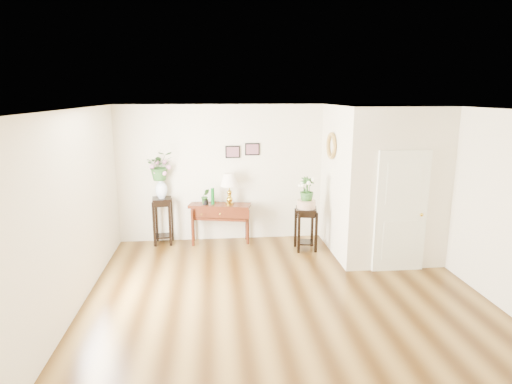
{
  "coord_description": "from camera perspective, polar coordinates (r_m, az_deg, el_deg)",
  "views": [
    {
      "loc": [
        -1.05,
        -5.91,
        3.0
      ],
      "look_at": [
        -0.32,
        1.3,
        1.33
      ],
      "focal_mm": 30.0,
      "sensor_mm": 36.0,
      "label": 1
    }
  ],
  "objects": [
    {
      "name": "art_print_left",
      "position": [
        8.73,
        -3.12,
        5.36
      ],
      "size": [
        0.3,
        0.02,
        0.25
      ],
      "primitive_type": "cube",
      "color": "black",
      "rests_on": "wall_back"
    },
    {
      "name": "plant_stand_b",
      "position": [
        8.44,
        6.63,
        -4.91
      ],
      "size": [
        0.47,
        0.47,
        0.85
      ],
      "primitive_type": "cube",
      "rotation": [
        0.0,
        0.0,
        -0.2
      ],
      "color": "black",
      "rests_on": "floor"
    },
    {
      "name": "table_lamp",
      "position": [
        8.62,
        -3.58,
        0.67
      ],
      "size": [
        0.44,
        0.44,
        0.64
      ],
      "primitive_type": "cube",
      "rotation": [
        0.0,
        0.0,
        -0.23
      ],
      "color": "#AE8B21",
      "rests_on": "console_table"
    },
    {
      "name": "wall_left",
      "position": [
        6.43,
        -23.26,
        -2.55
      ],
      "size": [
        0.02,
        5.5,
        2.8
      ],
      "primitive_type": "cube",
      "color": "#EBE2C4",
      "rests_on": "ground"
    },
    {
      "name": "plant_stand_a",
      "position": [
        8.91,
        -12.3,
        -3.78
      ],
      "size": [
        0.42,
        0.42,
        0.96
      ],
      "primitive_type": "cube",
      "rotation": [
        0.0,
        0.0,
        0.12
      ],
      "color": "black",
      "rests_on": "floor"
    },
    {
      "name": "lily_arrangement",
      "position": [
        8.65,
        -12.67,
        3.67
      ],
      "size": [
        0.62,
        0.57,
        0.58
      ],
      "primitive_type": "imported",
      "rotation": [
        0.0,
        0.0,
        0.24
      ],
      "color": "#265220",
      "rests_on": "porcelain_vase"
    },
    {
      "name": "wall_ornament",
      "position": [
        8.17,
        10.0,
        6.08
      ],
      "size": [
        0.07,
        0.51,
        0.51
      ],
      "primitive_type": "torus",
      "rotation": [
        0.0,
        1.57,
        0.0
      ],
      "color": "#AC883D",
      "rests_on": "partition"
    },
    {
      "name": "narcissus",
      "position": [
        8.24,
        6.77,
        0.3
      ],
      "size": [
        0.35,
        0.35,
        0.49
      ],
      "primitive_type": "imported",
      "rotation": [
        0.0,
        0.0,
        0.33
      ],
      "color": "#265220",
      "rests_on": "ceramic_bowl"
    },
    {
      "name": "wall_front",
      "position": [
        3.7,
        11.63,
        -13.01
      ],
      "size": [
        6.0,
        0.02,
        2.8
      ],
      "primitive_type": "cube",
      "color": "#EBE2C4",
      "rests_on": "ground"
    },
    {
      "name": "art_print_right",
      "position": [
        8.75,
        -0.49,
        5.73
      ],
      "size": [
        0.3,
        0.02,
        0.25
      ],
      "primitive_type": "cube",
      "color": "black",
      "rests_on": "wall_back"
    },
    {
      "name": "ceramic_bowl",
      "position": [
        8.3,
        6.72,
        -1.61
      ],
      "size": [
        0.37,
        0.37,
        0.16
      ],
      "primitive_type": "cylinder",
      "rotation": [
        0.0,
        0.0,
        -0.05
      ],
      "color": "beige",
      "rests_on": "plant_stand_b"
    },
    {
      "name": "wall_right",
      "position": [
        7.34,
        27.88,
        -1.17
      ],
      "size": [
        0.02,
        5.5,
        2.8
      ],
      "primitive_type": "cube",
      "color": "#EBE2C4",
      "rests_on": "ground"
    },
    {
      "name": "potted_plant",
      "position": [
        8.66,
        -6.77,
        -0.67
      ],
      "size": [
        0.2,
        0.17,
        0.31
      ],
      "primitive_type": "imported",
      "rotation": [
        0.0,
        0.0,
        0.23
      ],
      "color": "#265220",
      "rests_on": "console_table"
    },
    {
      "name": "console_table",
      "position": [
        8.81,
        -4.8,
        -4.19
      ],
      "size": [
        1.29,
        0.66,
        0.82
      ],
      "primitive_type": "cube",
      "rotation": [
        0.0,
        0.0,
        -0.22
      ],
      "color": "#3B1408",
      "rests_on": "floor"
    },
    {
      "name": "floor",
      "position": [
        6.71,
        3.95,
        -13.63
      ],
      "size": [
        6.0,
        5.5,
        0.02
      ],
      "primitive_type": "cube",
      "color": "brown",
      "rests_on": "ground"
    },
    {
      "name": "green_vase",
      "position": [
        8.65,
        -5.8,
        -0.54
      ],
      "size": [
        0.08,
        0.08,
        0.33
      ],
      "primitive_type": "cylinder",
      "rotation": [
        0.0,
        0.0,
        0.15
      ],
      "color": "#094B15",
      "rests_on": "console_table"
    },
    {
      "name": "partition",
      "position": [
        8.46,
        16.2,
        1.53
      ],
      "size": [
        1.8,
        1.95,
        2.8
      ],
      "primitive_type": "cube",
      "color": "#EBE2C4",
      "rests_on": "floor"
    },
    {
      "name": "porcelain_vase",
      "position": [
        8.74,
        -12.52,
        0.65
      ],
      "size": [
        0.24,
        0.24,
        0.41
      ],
      "primitive_type": null,
      "rotation": [
        0.0,
        0.0,
        0.02
      ],
      "color": "white",
      "rests_on": "plant_stand_a"
    },
    {
      "name": "wall_back",
      "position": [
        8.87,
        1.11,
        2.56
      ],
      "size": [
        6.0,
        0.02,
        2.8
      ],
      "primitive_type": "cube",
      "color": "#EBE2C4",
      "rests_on": "ground"
    },
    {
      "name": "door",
      "position": [
        7.65,
        18.79,
        -2.54
      ],
      "size": [
        0.9,
        0.05,
        2.1
      ],
      "primitive_type": "cube",
      "color": "white",
      "rests_on": "floor"
    },
    {
      "name": "ceiling",
      "position": [
        6.01,
        4.37,
        11.0
      ],
      "size": [
        6.0,
        5.5,
        0.02
      ],
      "primitive_type": "cube",
      "color": "white",
      "rests_on": "ground"
    }
  ]
}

